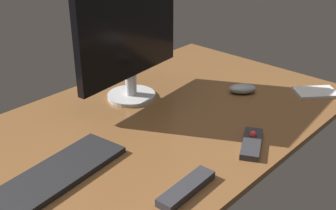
{
  "coord_description": "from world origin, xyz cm",
  "views": [
    {
      "loc": [
        -91.15,
        -88.36,
        70.53
      ],
      "look_at": [
        2.68,
        -3.42,
        8.0
      ],
      "focal_mm": 47.06,
      "sensor_mm": 36.0,
      "label": 1
    }
  ],
  "objects": [
    {
      "name": "notepad",
      "position": [
        55.53,
        -29.51,
        2.57
      ],
      "size": [
        17.52,
        17.08,
        1.13
      ],
      "primitive_type": "cube",
      "rotation": [
        0.0,
        0.0,
        -0.73
      ],
      "color": "silver",
      "rests_on": "desk"
    },
    {
      "name": "desk",
      "position": [
        0.0,
        0.0,
        1.0
      ],
      "size": [
        140.0,
        84.0,
        2.0
      ],
      "primitive_type": "cube",
      "color": "brown",
      "rests_on": "ground"
    },
    {
      "name": "tv_remote",
      "position": [
        -21.79,
        -31.78,
        3.08
      ],
      "size": [
        18.91,
        5.81,
        2.17
      ],
      "primitive_type": "cube",
      "rotation": [
        0.0,
        0.0,
        0.05
      ],
      "color": "#2D2D33",
      "rests_on": "desk"
    },
    {
      "name": "media_remote",
      "position": [
        7.92,
        -32.0,
        3.03
      ],
      "size": [
        17.21,
        12.38,
        3.41
      ],
      "rotation": [
        0.0,
        0.0,
        0.48
      ],
      "color": "#2D2D33",
      "rests_on": "desk"
    },
    {
      "name": "monitor",
      "position": [
        7.43,
        18.85,
        28.01
      ],
      "size": [
        48.1,
        17.46,
        48.14
      ],
      "rotation": [
        0.0,
        0.0,
        0.1
      ],
      "color": "silver",
      "rests_on": "desk"
    },
    {
      "name": "computer_mouse",
      "position": [
        37.81,
        -8.91,
        3.73
      ],
      "size": [
        11.24,
        11.12,
        3.45
      ],
      "primitive_type": "ellipsoid",
      "rotation": [
        0.0,
        0.0,
        -0.77
      ],
      "color": "#999EA5",
      "rests_on": "desk"
    },
    {
      "name": "keyboard",
      "position": [
        -39.45,
        -2.36,
        2.86
      ],
      "size": [
        40.15,
        18.43,
        1.72
      ],
      "primitive_type": "cube",
      "rotation": [
        0.0,
        0.0,
        0.12
      ],
      "color": "black",
      "rests_on": "desk"
    }
  ]
}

